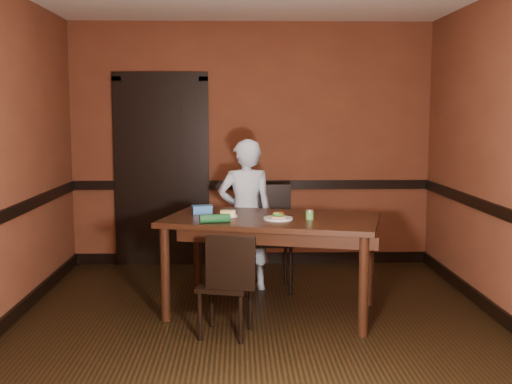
{
  "coord_description": "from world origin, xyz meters",
  "views": [
    {
      "loc": [
        -0.15,
        -4.92,
        1.7
      ],
      "look_at": [
        0.0,
        0.35,
        1.05
      ],
      "focal_mm": 45.0,
      "sensor_mm": 36.0,
      "label": 1
    }
  ],
  "objects": [
    {
      "name": "cheese_saucer",
      "position": [
        -0.24,
        0.47,
        0.85
      ],
      "size": [
        0.17,
        0.17,
        0.05
      ],
      "rotation": [
        0.0,
        0.0,
        0.12
      ],
      "color": "silver",
      "rests_on": "dining_table"
    },
    {
      "name": "dining_table",
      "position": [
        0.13,
        0.41,
        0.41
      ],
      "size": [
        1.96,
        1.41,
        0.83
      ],
      "primitive_type": "cube",
      "rotation": [
        0.0,
        0.0,
        -0.26
      ],
      "color": "black",
      "rests_on": "floor"
    },
    {
      "name": "door",
      "position": [
        -1.0,
        2.22,
        1.09
      ],
      "size": [
        1.05,
        0.07,
        2.2
      ],
      "color": "black",
      "rests_on": "ground"
    },
    {
      "name": "dado_back",
      "position": [
        0.0,
        2.23,
        0.9
      ],
      "size": [
        4.0,
        0.03,
        0.1
      ],
      "primitive_type": "cube",
      "color": "black",
      "rests_on": "ground"
    },
    {
      "name": "person",
      "position": [
        -0.08,
        1.15,
        0.73
      ],
      "size": [
        0.58,
        0.43,
        1.46
      ],
      "primitive_type": "imported",
      "rotation": [
        0.0,
        0.0,
        3.31
      ],
      "color": "silver",
      "rests_on": "floor"
    },
    {
      "name": "sandwich_plate",
      "position": [
        0.18,
        0.3,
        0.84
      ],
      "size": [
        0.24,
        0.24,
        0.06
      ],
      "rotation": [
        0.0,
        0.0,
        -0.07
      ],
      "color": "silver",
      "rests_on": "dining_table"
    },
    {
      "name": "baseboard_left",
      "position": [
        -1.99,
        0.0,
        0.06
      ],
      "size": [
        0.03,
        4.5,
        0.12
      ],
      "primitive_type": "cube",
      "color": "black",
      "rests_on": "ground"
    },
    {
      "name": "food_tub",
      "position": [
        -0.46,
        0.62,
        0.86
      ],
      "size": [
        0.19,
        0.15,
        0.07
      ],
      "rotation": [
        0.0,
        0.0,
        0.19
      ],
      "color": "#3878CC",
      "rests_on": "dining_table"
    },
    {
      "name": "sauce_jar",
      "position": [
        0.44,
        0.3,
        0.87
      ],
      "size": [
        0.07,
        0.07,
        0.08
      ],
      "rotation": [
        0.0,
        0.0,
        -0.35
      ],
      "color": "#528F42",
      "rests_on": "dining_table"
    },
    {
      "name": "baseboard_right",
      "position": [
        1.99,
        0.0,
        0.06
      ],
      "size": [
        0.03,
        4.5,
        0.12
      ],
      "primitive_type": "cube",
      "color": "black",
      "rests_on": "ground"
    },
    {
      "name": "baseboard_back",
      "position": [
        0.0,
        2.23,
        0.06
      ],
      "size": [
        4.0,
        0.03,
        0.12
      ],
      "primitive_type": "cube",
      "color": "black",
      "rests_on": "ground"
    },
    {
      "name": "wall_front",
      "position": [
        0.0,
        -2.25,
        1.35
      ],
      "size": [
        4.0,
        0.02,
        2.7
      ],
      "primitive_type": "cube",
      "color": "brown",
      "rests_on": "ground"
    },
    {
      "name": "wrapped_veg",
      "position": [
        -0.33,
        0.15,
        0.86
      ],
      "size": [
        0.25,
        0.12,
        0.07
      ],
      "primitive_type": "cylinder",
      "rotation": [
        0.0,
        1.57,
        0.21
      ],
      "color": "#154B23",
      "rests_on": "dining_table"
    },
    {
      "name": "dado_left",
      "position": [
        -1.99,
        0.0,
        0.9
      ],
      "size": [
        0.03,
        4.5,
        0.1
      ],
      "primitive_type": "cube",
      "color": "black",
      "rests_on": "ground"
    },
    {
      "name": "wall_back",
      "position": [
        0.0,
        2.25,
        1.35
      ],
      "size": [
        4.0,
        0.02,
        2.7
      ],
      "primitive_type": "cube",
      "color": "brown",
      "rests_on": "ground"
    },
    {
      "name": "chair_near",
      "position": [
        -0.25,
        -0.14,
        0.4
      ],
      "size": [
        0.46,
        0.46,
        0.81
      ],
      "primitive_type": null,
      "rotation": [
        0.0,
        0.0,
        2.89
      ],
      "color": "black",
      "rests_on": "floor"
    },
    {
      "name": "dado_right",
      "position": [
        1.99,
        0.0,
        0.9
      ],
      "size": [
        0.03,
        4.5,
        0.1
      ],
      "primitive_type": "cube",
      "color": "black",
      "rests_on": "ground"
    },
    {
      "name": "floor",
      "position": [
        0.0,
        0.0,
        0.0
      ],
      "size": [
        4.0,
        4.5,
        0.01
      ],
      "primitive_type": "cube",
      "color": "black",
      "rests_on": "ground"
    },
    {
      "name": "chair_far",
      "position": [
        0.13,
        1.13,
        0.5
      ],
      "size": [
        0.49,
        0.49,
        1.0
      ],
      "primitive_type": null,
      "rotation": [
        0.0,
        0.0,
        0.04
      ],
      "color": "black",
      "rests_on": "floor"
    }
  ]
}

